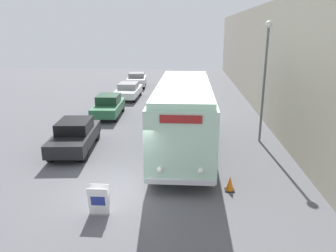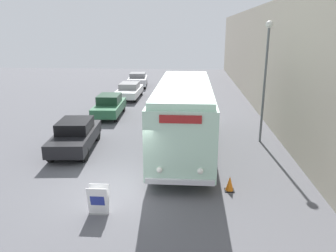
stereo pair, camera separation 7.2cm
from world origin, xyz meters
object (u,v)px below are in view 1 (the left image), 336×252
at_px(parked_car_near, 75,135).
at_px(parked_car_far, 128,90).
at_px(parked_car_mid, 109,106).
at_px(parked_car_distant, 137,80).
at_px(traffic_cone, 230,184).
at_px(sign_board, 99,201).
at_px(streetlamp, 265,66).
at_px(vintage_bus, 184,113).

bearing_deg(parked_car_near, parked_car_far, 83.60).
xyz_separation_m(parked_car_near, parked_car_mid, (0.04, 6.79, -0.02)).
distance_m(parked_car_distant, traffic_cone, 24.34).
height_order(sign_board, parked_car_mid, parked_car_mid).
relative_size(streetlamp, parked_car_near, 1.37).
bearing_deg(parked_car_near, streetlamp, 6.81).
bearing_deg(parked_car_distant, parked_car_far, -92.99).
distance_m(vintage_bus, parked_car_near, 5.54).
height_order(parked_car_far, parked_car_distant, parked_car_distant).
xyz_separation_m(vintage_bus, parked_car_distant, (-5.41, 19.02, -1.17)).
distance_m(vintage_bus, sign_board, 6.82).
bearing_deg(streetlamp, parked_car_mid, 153.41).
relative_size(vintage_bus, sign_board, 9.77).
xyz_separation_m(parked_car_mid, parked_car_distant, (-0.04, 12.55, -0.01)).
height_order(streetlamp, parked_car_distant, streetlamp).
xyz_separation_m(streetlamp, parked_car_far, (-9.27, 11.03, -3.37)).
relative_size(sign_board, streetlamp, 0.16).
height_order(vintage_bus, parked_car_distant, vintage_bus).
height_order(sign_board, parked_car_distant, parked_car_distant).
height_order(parked_car_far, traffic_cone, parked_car_far).
bearing_deg(parked_car_far, parked_car_mid, -92.18).
relative_size(vintage_bus, traffic_cone, 16.66).
height_order(parked_car_near, parked_car_far, parked_car_near).
distance_m(vintage_bus, streetlamp, 4.97).
height_order(streetlamp, parked_car_near, streetlamp).
distance_m(vintage_bus, parked_car_mid, 8.49).
height_order(streetlamp, parked_car_far, streetlamp).
xyz_separation_m(sign_board, parked_car_near, (-2.80, 5.82, 0.30)).
relative_size(parked_car_near, parked_car_mid, 1.05).
distance_m(streetlamp, parked_car_far, 14.80).
distance_m(parked_car_far, traffic_cone, 18.34).
xyz_separation_m(parked_car_far, traffic_cone, (7.00, -16.95, -0.43)).
distance_m(parked_car_near, parked_car_far, 13.07).
bearing_deg(vintage_bus, parked_car_far, 111.96).
bearing_deg(parked_car_near, vintage_bus, -1.87).
distance_m(sign_board, parked_car_far, 19.05).
distance_m(vintage_bus, traffic_cone, 4.87).
relative_size(streetlamp, parked_car_mid, 1.44).
xyz_separation_m(parked_car_far, parked_car_distant, (-0.27, 6.27, 0.04)).
bearing_deg(streetlamp, parked_car_near, -167.98).
bearing_deg(traffic_cone, parked_car_near, 151.88).
relative_size(vintage_bus, parked_car_distant, 2.26).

